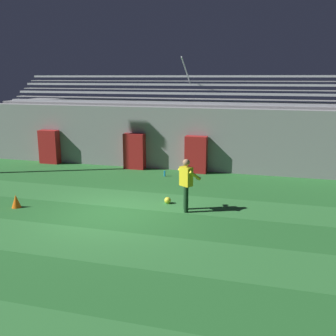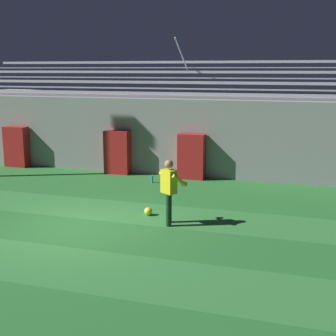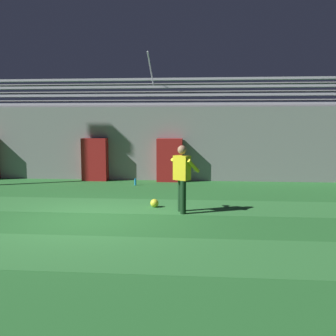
# 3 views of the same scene
# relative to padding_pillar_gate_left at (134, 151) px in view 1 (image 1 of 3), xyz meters

# --- Properties ---
(ground_plane) EXTENTS (80.00, 80.00, 0.00)m
(ground_plane) POSITION_rel_padding_pillar_gate_left_xyz_m (1.43, -5.95, -0.81)
(ground_plane) COLOR #286B2D
(turf_stripe_mid) EXTENTS (28.00, 1.88, 0.01)m
(turf_stripe_mid) POSITION_rel_padding_pillar_gate_left_xyz_m (1.43, -8.19, -0.81)
(turf_stripe_mid) COLOR #337A38
(turf_stripe_mid) RESTS_ON ground
(turf_stripe_far) EXTENTS (28.00, 1.88, 0.01)m
(turf_stripe_far) POSITION_rel_padding_pillar_gate_left_xyz_m (1.43, -4.42, -0.81)
(turf_stripe_far) COLOR #337A38
(turf_stripe_far) RESTS_ON ground
(back_wall) EXTENTS (24.00, 0.60, 2.80)m
(back_wall) POSITION_rel_padding_pillar_gate_left_xyz_m (1.43, 0.55, 0.59)
(back_wall) COLOR gray
(back_wall) RESTS_ON ground
(padding_pillar_gate_left) EXTENTS (0.95, 0.44, 1.62)m
(padding_pillar_gate_left) POSITION_rel_padding_pillar_gate_left_xyz_m (0.00, 0.00, 0.00)
(padding_pillar_gate_left) COLOR #B21E1E
(padding_pillar_gate_left) RESTS_ON ground
(padding_pillar_gate_right) EXTENTS (0.95, 0.44, 1.62)m
(padding_pillar_gate_right) POSITION_rel_padding_pillar_gate_left_xyz_m (2.87, 0.00, 0.00)
(padding_pillar_gate_right) COLOR #B21E1E
(padding_pillar_gate_right) RESTS_ON ground
(padding_pillar_far_left) EXTENTS (0.95, 0.44, 1.62)m
(padding_pillar_far_left) POSITION_rel_padding_pillar_gate_left_xyz_m (-4.40, 0.00, 0.00)
(padding_pillar_far_left) COLOR #B21E1E
(padding_pillar_far_left) RESTS_ON ground
(bleacher_stand) EXTENTS (18.00, 3.35, 5.03)m
(bleacher_stand) POSITION_rel_padding_pillar_gate_left_xyz_m (1.43, 2.54, 0.69)
(bleacher_stand) COLOR gray
(bleacher_stand) RESTS_ON ground
(goalkeeper) EXTENTS (0.74, 0.71, 1.67)m
(goalkeeper) POSITION_rel_padding_pillar_gate_left_xyz_m (3.60, -5.07, 0.15)
(goalkeeper) COLOR #143319
(goalkeeper) RESTS_ON ground
(soccer_ball) EXTENTS (0.22, 0.22, 0.22)m
(soccer_ball) POSITION_rel_padding_pillar_gate_left_xyz_m (2.84, -4.54, -0.70)
(soccer_ball) COLOR yellow
(soccer_ball) RESTS_ON ground
(traffic_cone) EXTENTS (0.30, 0.30, 0.42)m
(traffic_cone) POSITION_rel_padding_pillar_gate_left_xyz_m (-1.77, -6.24, -0.60)
(traffic_cone) COLOR orange
(traffic_cone) RESTS_ON ground
(water_bottle) EXTENTS (0.07, 0.07, 0.24)m
(water_bottle) POSITION_rel_padding_pillar_gate_left_xyz_m (1.73, -1.02, -0.69)
(water_bottle) COLOR #1E8CD8
(water_bottle) RESTS_ON ground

